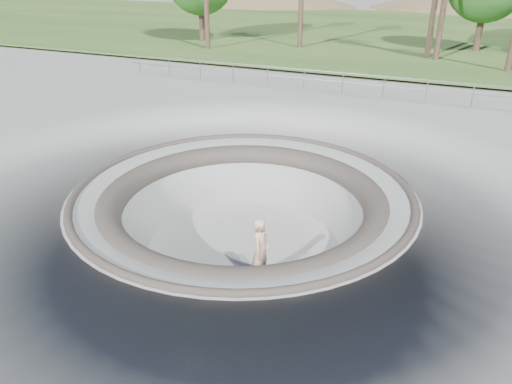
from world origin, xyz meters
TOP-DOWN VIEW (x-y plane):
  - ground at (0.00, 0.00)m, footprint 180.00×180.00m
  - skate_bowl at (0.00, 0.00)m, footprint 14.00×14.00m
  - grass_strip at (0.00, 34.00)m, footprint 180.00×36.00m
  - distant_hills at (3.78, 57.17)m, footprint 103.20×45.00m
  - safety_railing at (0.00, 12.00)m, footprint 25.00×0.06m
  - skateboard at (1.24, -1.57)m, footprint 0.92×0.43m
  - skater at (1.24, -1.57)m, footprint 0.46×0.69m

SIDE VIEW (x-z plane):
  - distant_hills at x=3.78m, z-range -21.32..7.28m
  - skate_bowl at x=0.00m, z-range -3.88..0.22m
  - skateboard at x=1.24m, z-range -1.87..-1.78m
  - skater at x=1.24m, z-range -1.81..0.08m
  - ground at x=0.00m, z-range 0.00..0.00m
  - grass_strip at x=0.00m, z-range 0.16..0.28m
  - safety_railing at x=0.00m, z-range 0.18..1.20m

